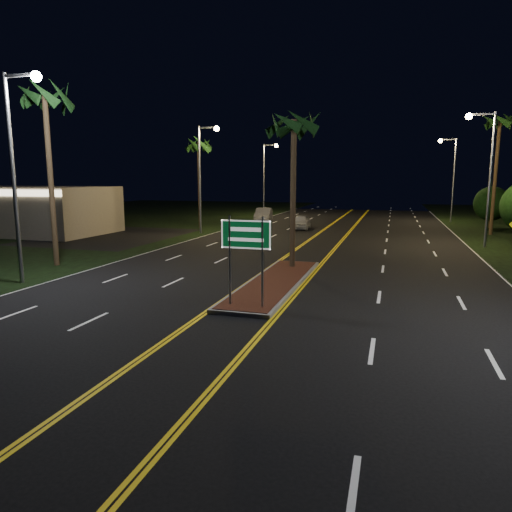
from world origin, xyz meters
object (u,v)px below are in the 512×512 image
at_px(streetlight_left_far, 267,171).
at_px(palm_left_near, 45,99).
at_px(streetlight_left_near, 19,154).
at_px(car_near, 301,221).
at_px(palm_right_far, 500,123).
at_px(commercial_building, 23,210).
at_px(median_island, 275,282).
at_px(highway_sign, 246,243).
at_px(streetlight_right_far, 451,170).
at_px(streetlight_right_mid, 485,163).
at_px(shrub_far, 491,204).
at_px(car_far, 264,214).
at_px(streetlight_left_mid, 204,167).
at_px(palm_left_far, 199,145).
at_px(palm_median, 294,124).

bearing_deg(streetlight_left_far, palm_left_near, -93.00).
xyz_separation_m(streetlight_left_near, palm_left_near, (-1.89, 4.00, 3.02)).
height_order(streetlight_left_near, car_near, streetlight_left_near).
height_order(palm_left_near, palm_right_far, palm_right_far).
xyz_separation_m(commercial_building, streetlight_left_near, (15.39, -15.99, 3.65)).
distance_m(median_island, commercial_building, 29.13).
xyz_separation_m(highway_sign, streetlight_right_far, (10.61, 39.20, 3.25)).
relative_size(streetlight_right_mid, palm_right_far, 0.87).
bearing_deg(shrub_far, highway_sign, -112.57).
bearing_deg(streetlight_left_near, palm_left_near, 115.26).
height_order(streetlight_left_far, streetlight_right_mid, same).
bearing_deg(palm_right_far, streetlight_right_mid, -105.29).
distance_m(streetlight_right_far, car_near, 19.05).
height_order(shrub_far, car_near, shrub_far).
bearing_deg(median_island, palm_right_far, 60.90).
relative_size(streetlight_left_far, car_near, 1.97).
xyz_separation_m(streetlight_right_mid, palm_right_far, (2.19, 8.00, 3.49)).
xyz_separation_m(median_island, car_far, (-8.76, 29.01, 0.81)).
bearing_deg(palm_right_far, car_far, 164.42).
distance_m(streetlight_left_mid, streetlight_right_far, 27.83).
height_order(streetlight_left_far, palm_right_far, palm_right_far).
distance_m(streetlight_left_near, palm_left_near, 5.36).
relative_size(shrub_far, car_near, 0.87).
relative_size(commercial_building, shrub_far, 3.79).
distance_m(streetlight_right_far, palm_left_near, 41.22).
relative_size(median_island, palm_left_far, 1.16).
height_order(median_island, streetlight_left_mid, streetlight_left_mid).
height_order(palm_left_far, car_near, palm_left_far).
relative_size(streetlight_left_near, shrub_far, 2.27).
height_order(palm_median, car_far, palm_median).
xyz_separation_m(streetlight_left_mid, streetlight_right_mid, (21.23, -2.00, 0.00)).
bearing_deg(palm_left_near, palm_median, 11.31).
height_order(streetlight_left_near, shrub_far, streetlight_left_near).
bearing_deg(palm_left_near, shrub_far, 46.79).
distance_m(streetlight_left_far, palm_left_near, 36.18).
distance_m(median_island, shrub_far, 32.19).
xyz_separation_m(highway_sign, palm_left_near, (-12.50, 5.20, 6.28)).
bearing_deg(highway_sign, streetlight_left_near, 173.53).
distance_m(palm_median, palm_right_far, 23.40).
relative_size(streetlight_left_mid, palm_left_far, 1.02).
relative_size(commercial_building, streetlight_left_far, 1.67).
height_order(streetlight_left_near, palm_left_far, streetlight_left_near).
height_order(commercial_building, shrub_far, commercial_building).
height_order(highway_sign, streetlight_left_far, streetlight_left_far).
bearing_deg(streetlight_left_far, car_far, -76.91).
bearing_deg(palm_right_far, palm_median, -123.28).
bearing_deg(shrub_far, streetlight_right_far, 117.98).
bearing_deg(highway_sign, shrub_far, 67.43).
bearing_deg(palm_left_far, highway_sign, -63.08).
relative_size(palm_left_near, palm_right_far, 0.95).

